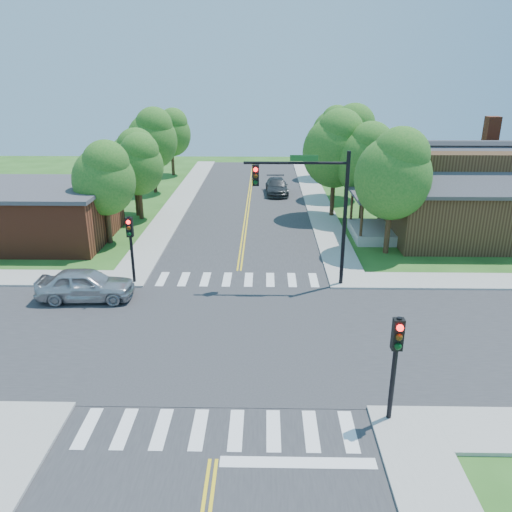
{
  "coord_description": "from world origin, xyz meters",
  "views": [
    {
      "loc": [
        1.49,
        -19.26,
        10.78
      ],
      "look_at": [
        1.05,
        4.12,
        2.2
      ],
      "focal_mm": 35.0,
      "sensor_mm": 36.0,
      "label": 1
    }
  ],
  "objects_px": {
    "car_silver": "(86,285)",
    "car_dgrey": "(277,187)",
    "signal_pole_nw": "(130,237)",
    "house_ne": "(466,190)",
    "signal_pole_se": "(396,351)",
    "signal_mast_ne": "(313,198)"
  },
  "relations": [
    {
      "from": "signal_pole_se",
      "to": "car_silver",
      "type": "xyz_separation_m",
      "value": [
        -13.08,
        9.12,
        -1.85
      ]
    },
    {
      "from": "signal_mast_ne",
      "to": "signal_pole_se",
      "type": "relative_size",
      "value": 1.89
    },
    {
      "from": "signal_pole_se",
      "to": "signal_pole_nw",
      "type": "xyz_separation_m",
      "value": [
        -11.2,
        11.2,
        0.0
      ]
    },
    {
      "from": "signal_pole_se",
      "to": "house_ne",
      "type": "distance_m",
      "value": 22.03
    },
    {
      "from": "car_silver",
      "to": "car_dgrey",
      "type": "bearing_deg",
      "value": -25.26
    },
    {
      "from": "signal_mast_ne",
      "to": "car_silver",
      "type": "distance_m",
      "value": 12.27
    },
    {
      "from": "signal_pole_nw",
      "to": "car_silver",
      "type": "height_order",
      "value": "signal_pole_nw"
    },
    {
      "from": "signal_mast_ne",
      "to": "car_dgrey",
      "type": "distance_m",
      "value": 22.02
    },
    {
      "from": "house_ne",
      "to": "signal_pole_nw",
      "type": "bearing_deg",
      "value": -157.31
    },
    {
      "from": "signal_pole_se",
      "to": "house_ne",
      "type": "relative_size",
      "value": 0.29
    },
    {
      "from": "signal_mast_ne",
      "to": "house_ne",
      "type": "relative_size",
      "value": 0.55
    },
    {
      "from": "signal_pole_nw",
      "to": "house_ne",
      "type": "xyz_separation_m",
      "value": [
        20.71,
        8.66,
        0.67
      ]
    },
    {
      "from": "signal_pole_nw",
      "to": "house_ne",
      "type": "relative_size",
      "value": 0.29
    },
    {
      "from": "house_ne",
      "to": "car_dgrey",
      "type": "height_order",
      "value": "house_ne"
    },
    {
      "from": "signal_pole_se",
      "to": "car_dgrey",
      "type": "distance_m",
      "value": 32.99
    },
    {
      "from": "signal_pole_se",
      "to": "house_ne",
      "type": "xyz_separation_m",
      "value": [
        9.51,
        19.86,
        0.67
      ]
    },
    {
      "from": "car_silver",
      "to": "car_dgrey",
      "type": "xyz_separation_m",
      "value": [
        10.06,
        23.67,
        -0.09
      ]
    },
    {
      "from": "signal_pole_se",
      "to": "signal_pole_nw",
      "type": "relative_size",
      "value": 1.0
    },
    {
      "from": "signal_mast_ne",
      "to": "house_ne",
      "type": "height_order",
      "value": "signal_mast_ne"
    },
    {
      "from": "signal_pole_se",
      "to": "house_ne",
      "type": "height_order",
      "value": "house_ne"
    },
    {
      "from": "signal_pole_nw",
      "to": "house_ne",
      "type": "height_order",
      "value": "house_ne"
    },
    {
      "from": "signal_pole_se",
      "to": "signal_pole_nw",
      "type": "bearing_deg",
      "value": 135.0
    }
  ]
}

